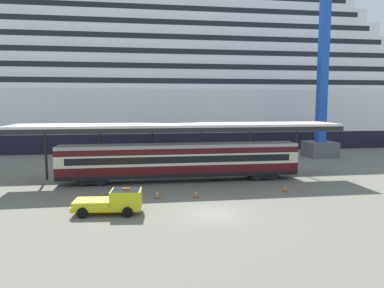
# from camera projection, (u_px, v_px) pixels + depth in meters

# --- Properties ---
(ground_plane) EXTENTS (400.00, 400.00, 0.00)m
(ground_plane) POSITION_uv_depth(u_px,v_px,m) (212.00, 214.00, 27.84)
(ground_plane) COLOR #69685A
(cruise_ship) EXTENTS (128.71, 30.33, 39.90)m
(cruise_ship) POSITION_uv_depth(u_px,v_px,m) (123.00, 82.00, 75.19)
(cruise_ship) COLOR black
(cruise_ship) RESTS_ON ground
(platform_canopy) EXTENTS (35.20, 5.79, 6.26)m
(platform_canopy) POSITION_uv_depth(u_px,v_px,m) (180.00, 127.00, 39.27)
(platform_canopy) COLOR silver
(platform_canopy) RESTS_ON ground
(train_carriage) EXTENTS (25.89, 2.81, 4.11)m
(train_carriage) POSITION_uv_depth(u_px,v_px,m) (180.00, 160.00, 39.23)
(train_carriage) COLOR black
(train_carriage) RESTS_ON ground
(service_truck) EXTENTS (5.37, 2.64, 2.02)m
(service_truck) POSITION_uv_depth(u_px,v_px,m) (114.00, 201.00, 27.81)
(service_truck) COLOR yellow
(service_truck) RESTS_ON ground
(traffic_cone_near) EXTENTS (0.36, 0.36, 0.79)m
(traffic_cone_near) POSITION_uv_depth(u_px,v_px,m) (157.00, 194.00, 32.34)
(traffic_cone_near) COLOR black
(traffic_cone_near) RESTS_ON ground
(traffic_cone_mid) EXTENTS (0.36, 0.36, 0.72)m
(traffic_cone_mid) POSITION_uv_depth(u_px,v_px,m) (196.00, 193.00, 32.71)
(traffic_cone_mid) COLOR black
(traffic_cone_mid) RESTS_ON ground
(traffic_cone_far) EXTENTS (0.36, 0.36, 0.68)m
(traffic_cone_far) POSITION_uv_depth(u_px,v_px,m) (285.00, 188.00, 34.75)
(traffic_cone_far) COLOR black
(traffic_cone_far) RESTS_ON ground
(dockside_crane) EXTENTS (14.71, 4.40, 58.56)m
(dockside_crane) POSITION_uv_depth(u_px,v_px,m) (328.00, 40.00, 55.67)
(dockside_crane) COLOR #595960
(dockside_crane) RESTS_ON ground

